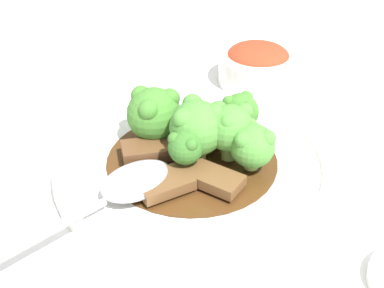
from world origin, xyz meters
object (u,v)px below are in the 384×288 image
at_px(broccoli_floret_1, 253,145).
at_px(broccoli_floret_3, 240,111).
at_px(main_plate, 192,164).
at_px(beef_strip_1, 148,152).
at_px(broccoli_floret_4, 197,125).
at_px(side_bowl_kimchi, 257,64).
at_px(broccoli_floret_0, 186,147).
at_px(beef_strip_3, 201,129).
at_px(broccoli_floret_2, 154,113).
at_px(beef_strip_2, 164,183).
at_px(serving_spoon, 126,187).
at_px(broccoli_floret_5, 230,125).
at_px(beef_strip_0, 210,177).

height_order(broccoli_floret_1, broccoli_floret_3, broccoli_floret_3).
xyz_separation_m(main_plate, beef_strip_1, (0.04, 0.00, 0.02)).
height_order(broccoli_floret_3, broccoli_floret_4, broccoli_floret_4).
height_order(beef_strip_1, side_bowl_kimchi, side_bowl_kimchi).
height_order(broccoli_floret_0, broccoli_floret_4, broccoli_floret_4).
relative_size(main_plate, broccoli_floret_4, 4.47).
relative_size(beef_strip_3, broccoli_floret_2, 1.24).
bearing_deg(beef_strip_2, side_bowl_kimchi, -112.81).
height_order(broccoli_floret_1, side_bowl_kimchi, broccoli_floret_1).
distance_m(main_plate, broccoli_floret_1, 0.07).
bearing_deg(beef_strip_3, broccoli_floret_2, 13.64).
bearing_deg(beef_strip_2, broccoli_floret_1, -157.45).
xyz_separation_m(beef_strip_1, serving_spoon, (0.01, 0.05, -0.00)).
distance_m(broccoli_floret_3, broccoli_floret_4, 0.05).
xyz_separation_m(beef_strip_1, broccoli_floret_3, (-0.09, -0.04, 0.02)).
bearing_deg(broccoli_floret_1, broccoli_floret_0, 7.32).
bearing_deg(main_plate, broccoli_floret_4, -156.86).
relative_size(beef_strip_2, broccoli_floret_3, 1.21).
height_order(broccoli_floret_0, broccoli_floret_2, broccoli_floret_2).
xyz_separation_m(beef_strip_2, side_bowl_kimchi, (-0.10, -0.24, 0.00)).
xyz_separation_m(beef_strip_1, broccoli_floret_5, (-0.08, -0.01, 0.03)).
bearing_deg(broccoli_floret_2, broccoli_floret_5, 160.31).
height_order(beef_strip_0, serving_spoon, serving_spoon).
bearing_deg(serving_spoon, broccoli_floret_2, -101.77).
distance_m(beef_strip_3, broccoli_floret_1, 0.08).
xyz_separation_m(beef_strip_3, broccoli_floret_3, (-0.04, 0.01, 0.03)).
relative_size(beef_strip_3, side_bowl_kimchi, 0.71).
bearing_deg(serving_spoon, main_plate, -135.26).
relative_size(broccoli_floret_0, side_bowl_kimchi, 0.44).
height_order(beef_strip_2, serving_spoon, serving_spoon).
bearing_deg(broccoli_floret_0, broccoli_floret_3, -131.80).
bearing_deg(broccoli_floret_1, beef_strip_2, 22.55).
distance_m(beef_strip_2, broccoli_floret_4, 0.07).
distance_m(broccoli_floret_2, broccoli_floret_4, 0.05).
distance_m(broccoli_floret_3, serving_spoon, 0.14).
relative_size(beef_strip_0, broccoli_floret_0, 1.55).
bearing_deg(main_plate, broccoli_floret_2, -38.32).
distance_m(broccoli_floret_4, broccoli_floret_5, 0.03).
xyz_separation_m(beef_strip_3, side_bowl_kimchi, (-0.07, -0.15, 0.00)).
xyz_separation_m(broccoli_floret_2, broccoli_floret_5, (-0.07, 0.03, 0.00)).
xyz_separation_m(serving_spoon, side_bowl_kimchi, (-0.13, -0.25, -0.00)).
bearing_deg(broccoli_floret_2, serving_spoon, 78.23).
height_order(beef_strip_3, side_bowl_kimchi, side_bowl_kimchi).
height_order(beef_strip_3, broccoli_floret_0, broccoli_floret_0).
distance_m(beef_strip_0, broccoli_floret_2, 0.09).
height_order(beef_strip_2, broccoli_floret_5, broccoli_floret_5).
relative_size(main_plate, beef_strip_1, 4.81).
bearing_deg(beef_strip_1, beef_strip_2, 111.58).
bearing_deg(broccoli_floret_2, side_bowl_kimchi, -125.71).
distance_m(broccoli_floret_1, broccoli_floret_5, 0.03).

